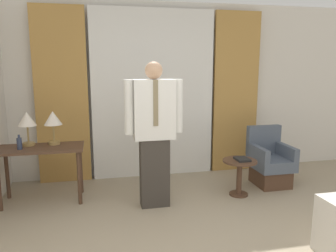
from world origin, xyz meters
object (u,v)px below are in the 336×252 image
at_px(person, 154,130).
at_px(book, 242,159).
at_px(table_lamp_right, 53,120).
at_px(desk, 41,156).
at_px(table_lamp_left, 27,121).
at_px(side_table, 239,171).
at_px(bottle_near_edge, 19,143).
at_px(armchair, 270,163).

xyz_separation_m(person, book, (1.20, 0.07, -0.46)).
bearing_deg(table_lamp_right, desk, -141.44).
distance_m(table_lamp_left, side_table, 2.85).
height_order(table_lamp_left, bottle_near_edge, table_lamp_left).
xyz_separation_m(table_lamp_right, person, (1.23, -0.56, -0.07)).
distance_m(table_lamp_right, side_table, 2.55).
bearing_deg(bottle_near_edge, table_lamp_right, 25.56).
relative_size(table_lamp_right, armchair, 0.52).
distance_m(table_lamp_right, person, 1.36).
distance_m(person, armchair, 1.94).
bearing_deg(side_table, armchair, 26.05).
bearing_deg(table_lamp_left, book, -10.28).
relative_size(bottle_near_edge, person, 0.10).
bearing_deg(side_table, desk, 171.99).
bearing_deg(bottle_near_edge, person, -13.19).
relative_size(bottle_near_edge, armchair, 0.22).
height_order(table_lamp_right, armchair, table_lamp_right).
bearing_deg(book, table_lamp_right, 168.42).
xyz_separation_m(table_lamp_left, book, (2.75, -0.50, -0.53)).
bearing_deg(table_lamp_right, side_table, -11.44).
xyz_separation_m(table_lamp_left, side_table, (2.72, -0.49, -0.70)).
distance_m(desk, table_lamp_left, 0.48).
relative_size(table_lamp_left, table_lamp_right, 1.00).
xyz_separation_m(desk, book, (2.59, -0.37, -0.09)).
bearing_deg(book, person, -176.86).
height_order(person, armchair, person).
distance_m(table_lamp_left, table_lamp_right, 0.32).
distance_m(side_table, book, 0.17).
relative_size(desk, bottle_near_edge, 5.78).
height_order(person, book, person).
bearing_deg(armchair, book, -152.03).
bearing_deg(person, desk, 162.48).
bearing_deg(armchair, person, -168.06).
xyz_separation_m(armchair, book, (-0.59, -0.31, 0.19)).
bearing_deg(person, table_lamp_left, 159.96).
height_order(table_lamp_right, book, table_lamp_right).
height_order(desk, armchair, armchair).
relative_size(table_lamp_left, bottle_near_edge, 2.40).
distance_m(table_lamp_right, bottle_near_edge, 0.49).
bearing_deg(bottle_near_edge, desk, 14.49).
height_order(bottle_near_edge, armchair, bottle_near_edge).
bearing_deg(side_table, table_lamp_left, 169.86).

